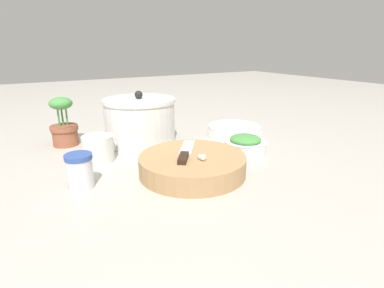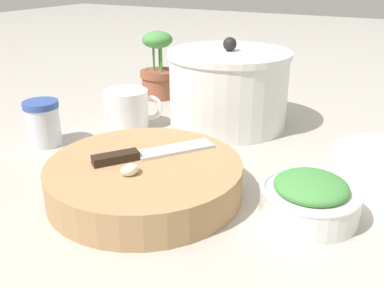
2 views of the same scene
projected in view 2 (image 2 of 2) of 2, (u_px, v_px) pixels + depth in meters
ground_plane at (205, 173)px, 0.72m from camera, size 5.00×5.00×0.00m
cutting_board at (145, 178)px, 0.64m from camera, size 0.29×0.29×0.05m
chef_knife at (147, 153)px, 0.65m from camera, size 0.14×0.17×0.01m
garlic_cloves at (131, 169)px, 0.59m from camera, size 0.03×0.04×0.02m
herb_bowl at (310, 197)px, 0.58m from camera, size 0.14×0.14×0.06m
spice_jar at (43, 123)px, 0.82m from camera, size 0.07×0.07×0.09m
coffee_mug at (128, 109)px, 0.91m from camera, size 0.11×0.09×0.08m
stock_pot at (228, 89)px, 0.91m from camera, size 0.26×0.26×0.19m
potted_herb at (158, 70)px, 1.10m from camera, size 0.09×0.09×0.17m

